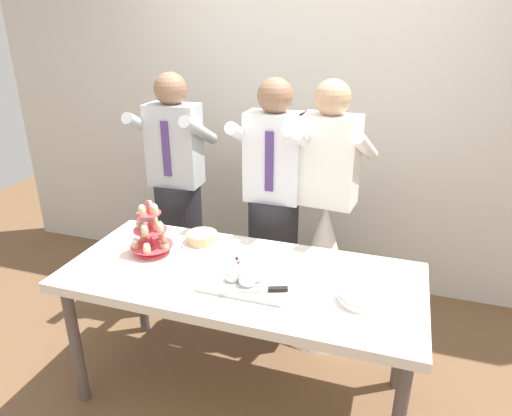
% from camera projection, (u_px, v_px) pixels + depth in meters
% --- Properties ---
extents(ground_plane, '(8.00, 8.00, 0.00)m').
position_uv_depth(ground_plane, '(243.00, 391.00, 2.59)').
color(ground_plane, brown).
extents(rear_wall, '(5.20, 0.10, 2.90)m').
position_uv_depth(rear_wall, '(307.00, 96.00, 3.30)').
color(rear_wall, beige).
rests_on(rear_wall, ground_plane).
extents(dessert_table, '(1.80, 0.80, 0.78)m').
position_uv_depth(dessert_table, '(241.00, 286.00, 2.32)').
color(dessert_table, silver).
rests_on(dessert_table, ground_plane).
extents(cupcake_stand, '(0.23, 0.23, 0.31)m').
position_uv_depth(cupcake_stand, '(150.00, 234.00, 2.45)').
color(cupcake_stand, '#D83F4C').
rests_on(cupcake_stand, dessert_table).
extents(main_cake_tray, '(0.43, 0.32, 0.12)m').
position_uv_depth(main_cake_tray, '(248.00, 276.00, 2.20)').
color(main_cake_tray, silver).
rests_on(main_cake_tray, dessert_table).
extents(plate_stack, '(0.19, 0.19, 0.05)m').
position_uv_depth(plate_stack, '(360.00, 297.00, 2.05)').
color(plate_stack, white).
rests_on(plate_stack, dessert_table).
extents(round_cake, '(0.24, 0.24, 0.07)m').
position_uv_depth(round_cake, '(202.00, 239.00, 2.59)').
color(round_cake, white).
rests_on(round_cake, dessert_table).
extents(person_groom, '(0.46, 0.49, 1.66)m').
position_uv_depth(person_groom, '(273.00, 224.00, 2.91)').
color(person_groom, '#232328').
rests_on(person_groom, ground_plane).
extents(person_bride, '(0.56, 0.56, 1.66)m').
position_uv_depth(person_bride, '(323.00, 252.00, 2.91)').
color(person_bride, white).
rests_on(person_bride, ground_plane).
extents(person_guest, '(0.48, 0.50, 1.66)m').
position_uv_depth(person_guest, '(179.00, 207.00, 3.18)').
color(person_guest, '#232328').
rests_on(person_guest, ground_plane).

